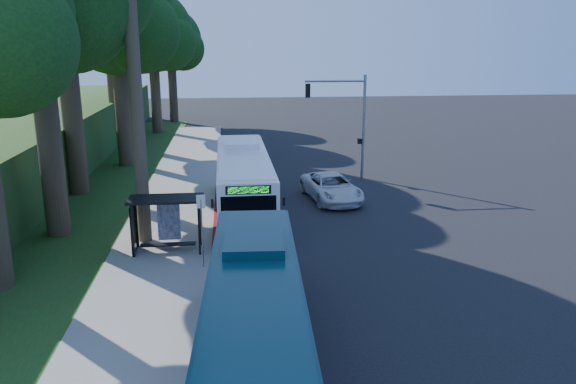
{
  "coord_description": "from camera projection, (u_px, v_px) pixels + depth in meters",
  "views": [
    {
      "loc": [
        -4.22,
        -26.74,
        9.01
      ],
      "look_at": [
        -1.26,
        1.0,
        1.59
      ],
      "focal_mm": 35.0,
      "sensor_mm": 36.0,
      "label": 1
    }
  ],
  "objects": [
    {
      "name": "teal_bus",
      "position": [
        255.0,
        321.0,
        15.21
      ],
      "size": [
        3.04,
        11.83,
        3.49
      ],
      "rotation": [
        0.0,
        0.0,
        -0.05
      ],
      "color": "#0B323C",
      "rests_on": "ground"
    },
    {
      "name": "white_bus",
      "position": [
        243.0,
        182.0,
        29.84
      ],
      "size": [
        2.79,
        12.6,
        3.75
      ],
      "rotation": [
        0.0,
        0.0,
        0.01
      ],
      "color": "white",
      "rests_on": "ground"
    },
    {
      "name": "grass_verge",
      "position": [
        76.0,
        206.0,
        31.9
      ],
      "size": [
        8.0,
        70.0,
        0.06
      ],
      "primitive_type": "cube",
      "color": "#234719",
      "rests_on": "ground"
    },
    {
      "name": "traffic_signal_pole",
      "position": [
        349.0,
        114.0,
        37.3
      ],
      "size": [
        4.1,
        0.3,
        7.0
      ],
      "color": "gray",
      "rests_on": "ground"
    },
    {
      "name": "tree_2",
      "position": [
        117.0,
        22.0,
        39.88
      ],
      "size": [
        8.82,
        8.4,
        15.12
      ],
      "color": "#382B1E",
      "rests_on": "ground"
    },
    {
      "name": "tree_4",
      "position": [
        153.0,
        35.0,
        55.5
      ],
      "size": [
        8.4,
        8.0,
        14.14
      ],
      "color": "#382B1E",
      "rests_on": "ground"
    },
    {
      "name": "ground",
      "position": [
        315.0,
        227.0,
        28.44
      ],
      "size": [
        140.0,
        140.0,
        0.0
      ],
      "primitive_type": "plane",
      "color": "black",
      "rests_on": "ground"
    },
    {
      "name": "pickup",
      "position": [
        331.0,
        187.0,
        33.08
      ],
      "size": [
        3.31,
        5.87,
        1.55
      ],
      "primitive_type": "imported",
      "rotation": [
        0.0,
        0.0,
        0.14
      ],
      "color": "silver",
      "rests_on": "ground"
    },
    {
      "name": "tree_3",
      "position": [
        109.0,
        6.0,
        46.98
      ],
      "size": [
        10.08,
        9.6,
        17.28
      ],
      "color": "#382B1E",
      "rests_on": "ground"
    },
    {
      "name": "sidewalk",
      "position": [
        169.0,
        230.0,
        27.68
      ],
      "size": [
        4.5,
        70.0,
        0.12
      ],
      "primitive_type": "cube",
      "color": "gray",
      "rests_on": "ground"
    },
    {
      "name": "red_curb",
      "position": [
        214.0,
        258.0,
        24.07
      ],
      "size": [
        0.25,
        30.0,
        0.13
      ],
      "primitive_type": "cube",
      "color": "maroon",
      "rests_on": "ground"
    },
    {
      "name": "tree_5",
      "position": [
        171.0,
        43.0,
        63.49
      ],
      "size": [
        7.35,
        7.0,
        12.86
      ],
      "color": "#382B1E",
      "rests_on": "ground"
    },
    {
      "name": "stop_sign_pole",
      "position": [
        202.0,
        221.0,
        22.55
      ],
      "size": [
        0.35,
        0.06,
        3.17
      ],
      "color": "gray",
      "rests_on": "ground"
    },
    {
      "name": "bus_shelter",
      "position": [
        161.0,
        213.0,
        24.48
      ],
      "size": [
        3.2,
        1.51,
        2.55
      ],
      "color": "black",
      "rests_on": "ground"
    }
  ]
}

